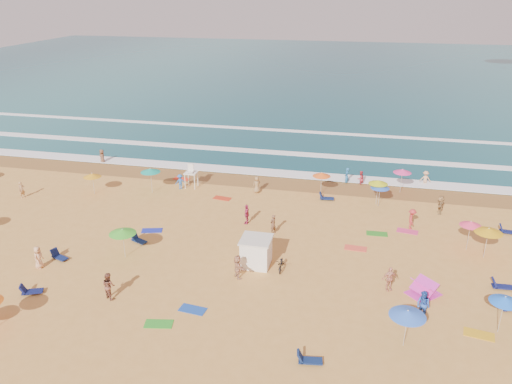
# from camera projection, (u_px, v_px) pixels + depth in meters

# --- Properties ---
(ground) EXTENTS (220.00, 220.00, 0.00)m
(ground) POSITION_uv_depth(u_px,v_px,m) (262.00, 239.00, 40.15)
(ground) COLOR gold
(ground) RESTS_ON ground
(ocean) EXTENTS (220.00, 140.00, 0.18)m
(ocean) POSITION_uv_depth(u_px,v_px,m) (336.00, 73.00, 115.85)
(ocean) COLOR #0C4756
(ocean) RESTS_ON ground
(wet_sand) EXTENTS (220.00, 220.00, 0.00)m
(wet_sand) POSITION_uv_depth(u_px,v_px,m) (287.00, 183.00, 51.41)
(wet_sand) COLOR olive
(wet_sand) RESTS_ON ground
(surf_foam) EXTENTS (200.00, 18.70, 0.05)m
(surf_foam) POSITION_uv_depth(u_px,v_px,m) (299.00, 156.00, 59.32)
(surf_foam) COLOR white
(surf_foam) RESTS_ON ground
(cabana) EXTENTS (2.00, 2.00, 2.00)m
(cabana) POSITION_uv_depth(u_px,v_px,m) (256.00, 252.00, 36.13)
(cabana) COLOR white
(cabana) RESTS_ON ground
(cabana_roof) EXTENTS (2.20, 2.20, 0.12)m
(cabana_roof) POSITION_uv_depth(u_px,v_px,m) (256.00, 239.00, 35.72)
(cabana_roof) COLOR silver
(cabana_roof) RESTS_ON cabana
(bicycle) EXTENTS (0.71, 1.80, 0.93)m
(bicycle) POSITION_uv_depth(u_px,v_px,m) (281.00, 264.00, 35.68)
(bicycle) COLOR black
(bicycle) RESTS_ON ground
(lifeguard_stand) EXTENTS (1.20, 1.20, 2.10)m
(lifeguard_stand) POSITION_uv_depth(u_px,v_px,m) (191.00, 177.00, 50.06)
(lifeguard_stand) COLOR white
(lifeguard_stand) RESTS_ON ground
(beach_umbrellas) EXTENTS (55.87, 29.82, 0.81)m
(beach_umbrellas) POSITION_uv_depth(u_px,v_px,m) (265.00, 211.00, 39.88)
(beach_umbrellas) COLOR orange
(beach_umbrellas) RESTS_ON ground
(loungers) EXTENTS (35.01, 23.16, 0.34)m
(loungers) POSITION_uv_depth(u_px,v_px,m) (298.00, 264.00, 36.21)
(loungers) COLOR #0F154B
(loungers) RESTS_ON ground
(towels) EXTENTS (39.91, 24.47, 0.03)m
(towels) POSITION_uv_depth(u_px,v_px,m) (242.00, 247.00, 38.95)
(towels) COLOR #B21616
(towels) RESTS_ON ground
(popup_tents) EXTENTS (12.75, 11.69, 1.20)m
(popup_tents) POSITION_uv_depth(u_px,v_px,m) (493.00, 259.00, 36.04)
(popup_tents) COLOR #DB30B3
(popup_tents) RESTS_ON ground
(beachgoers) EXTENTS (39.31, 26.25, 2.12)m
(beachgoers) POSITION_uv_depth(u_px,v_px,m) (285.00, 215.00, 42.45)
(beachgoers) COLOR #A17B4A
(beachgoers) RESTS_ON ground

